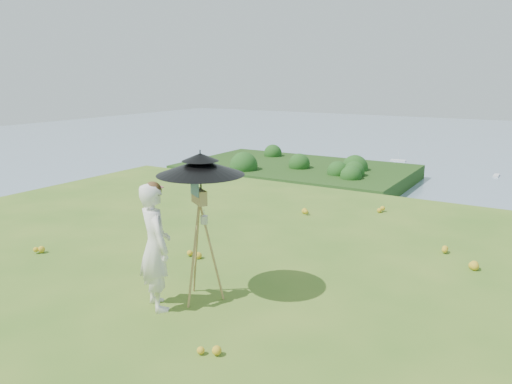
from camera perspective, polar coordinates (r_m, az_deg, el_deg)
The scene contains 11 objects.
ground at distance 8.02m, azimuth -10.27°, elevation -9.21°, with size 14.00×14.00×0.00m, color #3F7220.
shoreline_tier at distance 89.61m, azimuth 25.48°, elevation -13.98°, with size 170.00×28.00×8.00m, color #695F54.
peninsula at distance 182.17m, azimuth 4.62°, elevation 3.06°, with size 90.00×60.00×12.00m, color #18380F, non-canonical shape.
slope_trees at distance 44.62m, azimuth 22.48°, elevation -11.68°, with size 110.00×50.00×6.00m, color #1B4915, non-canonical shape.
harbor_town at distance 86.97m, azimuth 25.91°, elevation -10.14°, with size 110.00×22.00×5.00m, color beige, non-canonical shape.
moored_boats at distance 171.39m, azimuth 24.56°, elevation -0.35°, with size 140.00×140.00×0.70m, color white, non-canonical shape.
wildflowers at distance 8.17m, azimuth -9.12°, elevation -8.27°, with size 10.00×10.50×0.12m, color gold, non-canonical shape.
painter at distance 6.67m, azimuth -11.45°, elevation -6.14°, with size 0.62×0.41×1.70m, color white.
field_easel at distance 6.80m, azimuth -6.38°, elevation -5.55°, with size 0.65×0.65×1.70m, color olive, non-canonical shape.
sun_umbrella at distance 6.59m, azimuth -6.34°, elevation 1.86°, with size 1.16×1.16×0.69m, color black, non-canonical shape.
painter_cap at distance 6.45m, azimuth -11.77°, elevation 0.61°, with size 0.22×0.27×0.10m, color #DA777C, non-canonical shape.
Camera 1 is at (4.98, -5.51, 3.03)m, focal length 35.00 mm.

